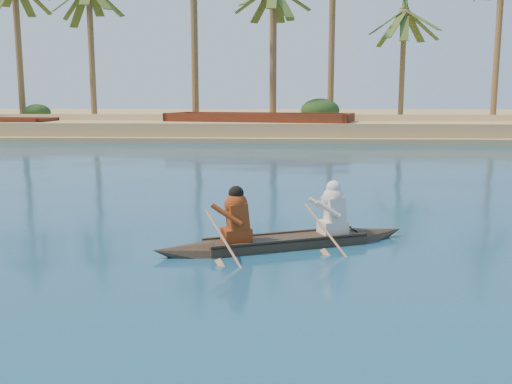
# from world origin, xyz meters

# --- Properties ---
(sandy_embankment) EXTENTS (150.00, 51.00, 1.50)m
(sandy_embankment) POSITION_xyz_m (0.00, 46.89, 0.53)
(sandy_embankment) COLOR tan
(sandy_embankment) RESTS_ON ground
(palm_grove) EXTENTS (110.00, 14.00, 16.00)m
(palm_grove) POSITION_xyz_m (0.00, 35.00, 8.00)
(palm_grove) COLOR #31511C
(palm_grove) RESTS_ON ground
(shrub_cluster) EXTENTS (100.00, 6.00, 2.40)m
(shrub_cluster) POSITION_xyz_m (0.00, 31.50, 1.20)
(shrub_cluster) COLOR #1A3714
(shrub_cluster) RESTS_ON ground
(canoe) EXTENTS (5.33, 2.80, 1.51)m
(canoe) POSITION_xyz_m (-8.00, -4.00, 0.29)
(canoe) COLOR #382C1E
(canoe) RESTS_ON ground
(barge_mid) EXTENTS (14.13, 7.32, 2.25)m
(barge_mid) POSITION_xyz_m (-10.18, 27.00, 0.79)
(barge_mid) COLOR #5B2913
(barge_mid) RESTS_ON ground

